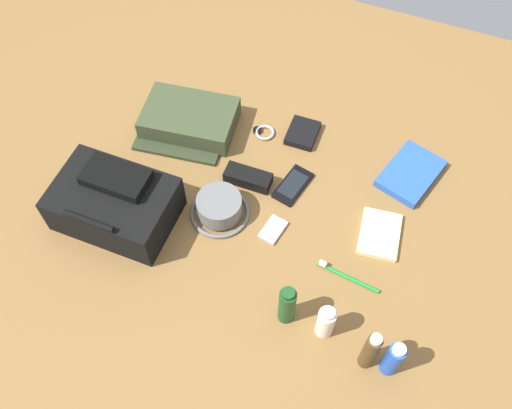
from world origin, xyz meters
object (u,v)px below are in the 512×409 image
(shampoo_bottle, at_px, (287,305))
(backpack, at_px, (115,203))
(toothpaste_tube, at_px, (326,322))
(cell_phone, at_px, (293,185))
(cologne_bottle, at_px, (370,351))
(notepad, at_px, (380,234))
(toiletry_pouch, at_px, (189,120))
(toothbrush, at_px, (344,275))
(bucket_hat, at_px, (220,208))
(deodorant_spray, at_px, (393,359))
(sunglasses_case, at_px, (248,178))
(paperback_novel, at_px, (410,174))
(media_player, at_px, (273,229))
(wallet, at_px, (303,133))
(wristwatch, at_px, (264,132))

(shampoo_bottle, bearing_deg, backpack, -11.01)
(toothpaste_tube, xyz_separation_m, cell_phone, (0.23, -0.39, -0.05))
(cologne_bottle, distance_m, notepad, 0.37)
(toiletry_pouch, height_order, toothbrush, toiletry_pouch)
(bucket_hat, relative_size, deodorant_spray, 1.19)
(bucket_hat, relative_size, sunglasses_case, 1.24)
(deodorant_spray, xyz_separation_m, sunglasses_case, (0.53, -0.39, -0.05))
(paperback_novel, distance_m, media_player, 0.46)
(shampoo_bottle, relative_size, wallet, 1.39)
(cell_phone, height_order, wristwatch, cell_phone)
(paperback_novel, height_order, sunglasses_case, sunglasses_case)
(shampoo_bottle, height_order, cell_phone, shampoo_bottle)
(toothpaste_tube, bearing_deg, toiletry_pouch, -38.30)
(cologne_bottle, relative_size, toothbrush, 0.95)
(deodorant_spray, bearing_deg, cologne_bottle, 6.39)
(cologne_bottle, bearing_deg, sunglasses_case, -39.59)
(media_player, xyz_separation_m, sunglasses_case, (0.13, -0.13, 0.01))
(deodorant_spray, xyz_separation_m, notepad, (0.12, -0.36, -0.06))
(backpack, xyz_separation_m, wristwatch, (-0.28, -0.44, -0.06))
(deodorant_spray, xyz_separation_m, wristwatch, (0.56, -0.58, -0.06))
(toothbrush, bearing_deg, wallet, -57.36)
(backpack, xyz_separation_m, sunglasses_case, (-0.30, -0.25, -0.05))
(bucket_hat, relative_size, notepad, 1.16)
(media_player, bearing_deg, deodorant_spray, 147.31)
(media_player, bearing_deg, sunglasses_case, -44.80)
(deodorant_spray, relative_size, wristwatch, 2.06)
(cologne_bottle, xyz_separation_m, sunglasses_case, (0.48, -0.39, -0.06))
(cologne_bottle, relative_size, wristwatch, 2.41)
(toiletry_pouch, relative_size, cell_phone, 2.10)
(cologne_bottle, bearing_deg, backpack, -10.62)
(wristwatch, bearing_deg, toothbrush, 135.25)
(paperback_novel, bearing_deg, media_player, 46.40)
(backpack, height_order, deodorant_spray, backpack)
(wallet, relative_size, notepad, 0.73)
(cologne_bottle, relative_size, paperback_novel, 0.75)
(deodorant_spray, relative_size, sunglasses_case, 1.04)
(bucket_hat, distance_m, cell_phone, 0.23)
(toothpaste_tube, distance_m, media_player, 0.32)
(backpack, height_order, cell_phone, backpack)
(cologne_bottle, distance_m, toothpaste_tube, 0.13)
(cell_phone, xyz_separation_m, wristwatch, (0.15, -0.16, -0.00))
(deodorant_spray, distance_m, toothpaste_tube, 0.18)
(toiletry_pouch, bearing_deg, backpack, 82.76)
(toothpaste_tube, relative_size, notepad, 0.83)
(deodorant_spray, xyz_separation_m, wallet, (0.44, -0.62, -0.06))
(paperback_novel, distance_m, sunglasses_case, 0.49)
(bucket_hat, distance_m, wristwatch, 0.32)
(notepad, bearing_deg, wristwatch, -34.28)
(toothpaste_tube, distance_m, notepad, 0.33)
(toothbrush, bearing_deg, cologne_bottle, 119.87)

